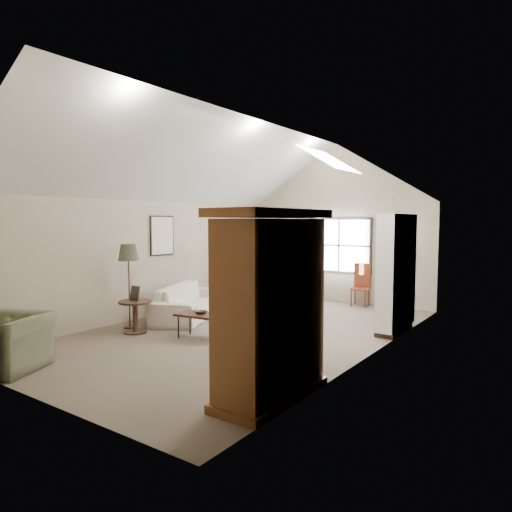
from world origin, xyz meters
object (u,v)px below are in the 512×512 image
Objects in this scene: armchair_near at (2,342)px; side_table at (135,317)px; coffee_table at (201,326)px; side_chair at (360,285)px; armoire at (271,306)px; armchair_far at (287,280)px; sofa at (191,301)px.

armchair_near is 2.45m from side_table.
coffee_table is at bearing 43.59° from armchair_near.
side_chair is at bearing 76.43° from coffee_table.
armoire reaches higher than side_chair.
side_table is at bearing 100.59° from armchair_far.
sofa is 2.74× the size of coffee_table.
side_table is at bearing -163.49° from coffee_table.
coffee_table is 4.68m from side_chair.
armoire is 7.05m from armchair_far.
sofa reaches higher than side_table.
armoire is 3.68× the size of side_table.
armoire is at bearing -148.44° from sofa.
armoire reaches higher than coffee_table.
armchair_far is 1.02× the size of side_chair.
side_chair reaches higher than coffee_table.
armoire is 1.86× the size of armchair_near.
side_table is 5.47m from side_chair.
coffee_table is 1.46× the size of side_table.
armoire reaches higher than armchair_near.
armoire is 6.28m from side_chair.
armchair_far is (0.21, 7.37, 0.10)m from armchair_near.
armchair_far is 1.21× the size of coffee_table.
side_table is at bearing 160.73° from sofa.
armchair_far is (-3.49, 6.10, -0.62)m from armoire.
side_chair is (2.09, 0.00, 0.04)m from armchair_far.
sofa is 2.02× the size of armchair_near.
armoire is at bearing -84.54° from side_chair.
side_table is (-0.29, -4.92, -0.18)m from armchair_far.
armoire reaches higher than armchair_far.
side_chair is (-1.40, 6.10, -0.58)m from armoire.
armchair_far is at bearing 65.03° from armchair_near.
sofa is at bearing 144.40° from armoire.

